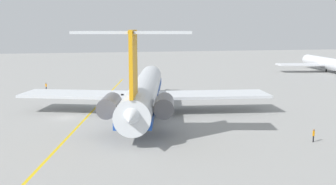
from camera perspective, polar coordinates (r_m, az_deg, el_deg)
ground at (r=63.81m, az=-14.37°, el=-3.50°), size 342.59×342.59×0.00m
main_jetliner at (r=63.43m, az=-3.54°, el=0.14°), size 46.53×41.57×13.71m
airliner_far_left at (r=136.52m, az=22.01°, el=4.02°), size 32.47×32.29×9.72m
ground_crew_near_nose at (r=51.47m, az=20.50°, el=-5.67°), size 0.27×0.38×1.66m
ground_crew_near_tail at (r=92.63m, az=-17.39°, el=0.98°), size 0.33×0.34×1.74m
taxiway_centreline at (r=64.57m, az=-11.51°, el=-3.24°), size 89.10×21.43×0.01m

